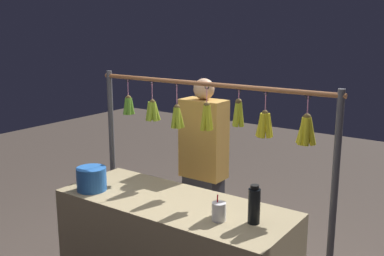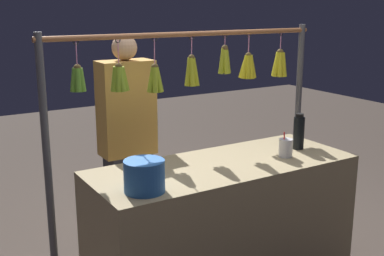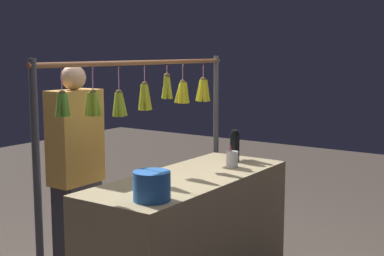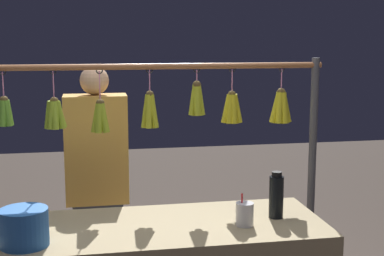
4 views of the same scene
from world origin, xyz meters
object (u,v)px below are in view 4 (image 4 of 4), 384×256
object	(u,v)px
water_bottle	(276,196)
vendor_person	(98,196)
blue_bucket	(24,227)
drink_cup	(245,214)

from	to	relation	value
water_bottle	vendor_person	world-z (taller)	vendor_person
water_bottle	vendor_person	distance (m)	1.18
water_bottle	blue_bucket	distance (m)	1.21
vendor_person	drink_cup	bearing A→B (deg)	128.57
blue_bucket	drink_cup	xyz separation A→B (m)	(-1.01, -0.08, -0.03)
water_bottle	blue_bucket	world-z (taller)	water_bottle
water_bottle	drink_cup	distance (m)	0.21
drink_cup	vendor_person	distance (m)	1.11
drink_cup	blue_bucket	bearing A→B (deg)	4.34
water_bottle	vendor_person	bearing A→B (deg)	-41.47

